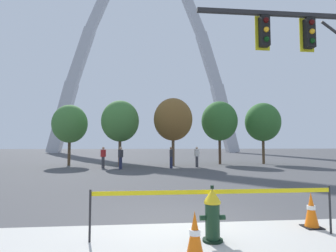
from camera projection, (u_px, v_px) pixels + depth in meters
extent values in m
plane|color=#474749|center=(186.00, 222.00, 6.08)|extent=(240.00, 240.00, 0.00)
cylinder|color=black|center=(213.00, 240.00, 4.85)|extent=(0.36, 0.36, 0.05)
cylinder|color=#14331E|center=(212.00, 221.00, 4.87)|extent=(0.26, 0.26, 0.62)
cylinder|color=gold|center=(212.00, 202.00, 4.89)|extent=(0.30, 0.30, 0.04)
cone|color=gold|center=(212.00, 195.00, 4.90)|extent=(0.30, 0.30, 0.22)
cylinder|color=black|center=(212.00, 187.00, 4.91)|extent=(0.06, 0.06, 0.06)
cylinder|color=#14331E|center=(203.00, 218.00, 4.86)|extent=(0.10, 0.09, 0.09)
cylinder|color=#14331E|center=(222.00, 217.00, 4.89)|extent=(0.10, 0.09, 0.09)
cylinder|color=#14331E|center=(210.00, 220.00, 5.07)|extent=(0.13, 0.14, 0.13)
cylinder|color=black|center=(209.00, 219.00, 5.15)|extent=(0.15, 0.03, 0.15)
cylinder|color=#232326|center=(90.00, 216.00, 4.84)|extent=(0.04, 0.04, 0.93)
cylinder|color=#232326|center=(330.00, 210.00, 5.29)|extent=(0.04, 0.04, 0.93)
cube|color=yellow|center=(215.00, 192.00, 5.09)|extent=(4.55, 0.02, 0.08)
cube|color=black|center=(312.00, 227.00, 5.67)|extent=(0.36, 0.36, 0.03)
cone|color=orange|center=(311.00, 209.00, 5.69)|extent=(0.28, 0.28, 0.70)
cylinder|color=white|center=(311.00, 208.00, 5.69)|extent=(0.17, 0.17, 0.08)
cone|color=orange|center=(195.00, 235.00, 4.07)|extent=(0.28, 0.28, 0.70)
cylinder|color=white|center=(195.00, 232.00, 4.08)|extent=(0.17, 0.17, 0.08)
cube|color=#232326|center=(299.00, 15.00, 8.15)|extent=(6.20, 0.12, 0.12)
cube|color=black|center=(309.00, 33.00, 8.14)|extent=(0.26, 0.24, 0.90)
cube|color=gold|center=(307.00, 35.00, 8.28)|extent=(0.44, 0.03, 1.04)
sphere|color=#360606|center=(312.00, 22.00, 8.03)|extent=(0.16, 0.16, 0.16)
sphere|color=orange|center=(312.00, 31.00, 8.01)|extent=(0.16, 0.16, 0.16)
sphere|color=black|center=(312.00, 41.00, 8.00)|extent=(0.16, 0.16, 0.16)
cube|color=black|center=(264.00, 31.00, 8.01)|extent=(0.26, 0.24, 0.90)
cube|color=gold|center=(262.00, 33.00, 8.15)|extent=(0.44, 0.03, 1.04)
sphere|color=#360606|center=(266.00, 20.00, 7.90)|extent=(0.16, 0.16, 0.16)
sphere|color=orange|center=(266.00, 29.00, 7.88)|extent=(0.16, 0.16, 0.16)
sphere|color=black|center=(267.00, 39.00, 7.86)|extent=(0.16, 0.16, 0.16)
cube|color=#B2B5BC|center=(63.00, 118.00, 60.13)|extent=(6.15, 2.53, 16.15)
cube|color=#B2B5BC|center=(81.00, 56.00, 61.45)|extent=(5.87, 2.26, 13.12)
cube|color=#B2B5BC|center=(99.00, 11.00, 62.56)|extent=(5.56, 2.00, 10.11)
cube|color=#B2B5BC|center=(193.00, 15.00, 64.69)|extent=(5.56, 2.00, 10.11)
cube|color=#B2B5BC|center=(209.00, 60.00, 64.28)|extent=(5.87, 2.26, 13.12)
cube|color=#B2B5BC|center=(225.00, 119.00, 63.66)|extent=(6.15, 2.53, 16.15)
cylinder|color=brown|center=(69.00, 152.00, 23.01)|extent=(0.24, 0.24, 2.20)
ellipsoid|color=#427A38|center=(70.00, 124.00, 23.18)|extent=(2.94, 2.94, 3.23)
cylinder|color=brown|center=(120.00, 152.00, 22.23)|extent=(0.24, 0.24, 2.31)
ellipsoid|color=#427A38|center=(120.00, 121.00, 22.40)|extent=(3.08, 3.08, 3.38)
cylinder|color=brown|center=(173.00, 151.00, 22.42)|extent=(0.24, 0.24, 2.40)
ellipsoid|color=brown|center=(173.00, 119.00, 22.60)|extent=(3.20, 3.20, 3.52)
cylinder|color=#473323|center=(220.00, 151.00, 24.67)|extent=(0.24, 0.24, 2.44)
ellipsoid|color=#336B2D|center=(219.00, 121.00, 24.85)|extent=(3.26, 3.26, 3.58)
cylinder|color=brown|center=(263.00, 151.00, 24.95)|extent=(0.24, 0.24, 2.40)
ellipsoid|color=#336B2D|center=(263.00, 122.00, 25.14)|extent=(3.20, 3.20, 3.52)
cylinder|color=#232847|center=(171.00, 163.00, 20.26)|extent=(0.22, 0.22, 0.84)
cube|color=#333338|center=(171.00, 153.00, 20.31)|extent=(0.20, 0.34, 0.54)
sphere|color=#936B4C|center=(171.00, 148.00, 20.34)|extent=(0.20, 0.20, 0.20)
cylinder|color=#232847|center=(121.00, 163.00, 19.47)|extent=(0.22, 0.22, 0.84)
cube|color=#333338|center=(121.00, 154.00, 19.52)|extent=(0.36, 0.39, 0.54)
sphere|color=tan|center=(121.00, 148.00, 19.55)|extent=(0.20, 0.20, 0.20)
cylinder|color=#38383D|center=(197.00, 162.00, 21.21)|extent=(0.22, 0.22, 0.84)
cube|color=beige|center=(197.00, 153.00, 21.26)|extent=(0.38, 0.28, 0.54)
sphere|color=beige|center=(197.00, 148.00, 21.29)|extent=(0.20, 0.20, 0.20)
cylinder|color=#38383D|center=(103.00, 162.00, 20.37)|extent=(0.22, 0.22, 0.84)
cube|color=#B22323|center=(103.00, 153.00, 20.42)|extent=(0.39, 0.36, 0.54)
sphere|color=tan|center=(103.00, 148.00, 20.44)|extent=(0.20, 0.20, 0.20)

